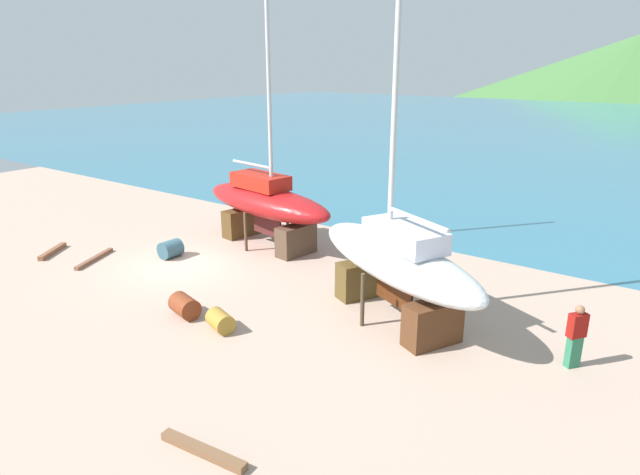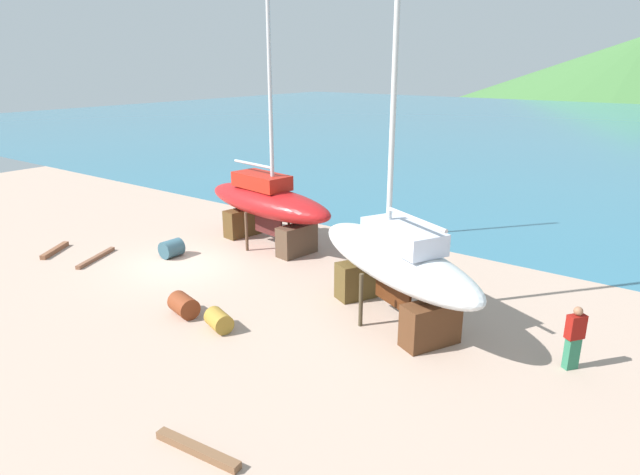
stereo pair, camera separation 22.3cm
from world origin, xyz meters
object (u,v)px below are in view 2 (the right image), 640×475
at_px(sailboat_far_slipway, 395,261).
at_px(sailboat_large_starboard, 267,202).
at_px(barrel_tipped_left, 184,305).
at_px(barrel_tar_black, 172,248).
at_px(barrel_rust_far, 219,320).
at_px(worker, 574,337).

distance_m(sailboat_far_slipway, sailboat_large_starboard, 8.08).
relative_size(sailboat_large_starboard, barrel_tipped_left, 13.49).
bearing_deg(barrel_tipped_left, barrel_tar_black, 144.98).
bearing_deg(sailboat_far_slipway, barrel_tipped_left, 60.81).
distance_m(sailboat_far_slipway, barrel_rust_far, 5.24).
distance_m(sailboat_far_slipway, barrel_tar_black, 9.60).
relative_size(sailboat_large_starboard, barrel_tar_black, 15.64).
relative_size(sailboat_far_slipway, barrel_tar_black, 14.88).
distance_m(sailboat_large_starboard, barrel_rust_far, 7.76).
height_order(sailboat_far_slipway, barrel_tar_black, sailboat_far_slipway).
distance_m(sailboat_far_slipway, worker, 4.96).
height_order(worker, barrel_rust_far, worker).
distance_m(worker, barrel_tar_black, 14.36).
xyz_separation_m(barrel_tar_black, barrel_tipped_left, (4.41, -3.09, -0.02)).
relative_size(sailboat_far_slipway, barrel_tipped_left, 12.84).
distance_m(worker, barrel_rust_far, 9.23).
bearing_deg(barrel_rust_far, worker, 24.10).
relative_size(barrel_tar_black, barrel_rust_far, 0.97).
bearing_deg(worker, barrel_tar_black, 37.90).
bearing_deg(barrel_tipped_left, barrel_rust_far, -0.96).
distance_m(barrel_tar_black, barrel_rust_far, 6.70).
bearing_deg(worker, sailboat_large_starboard, 22.89).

